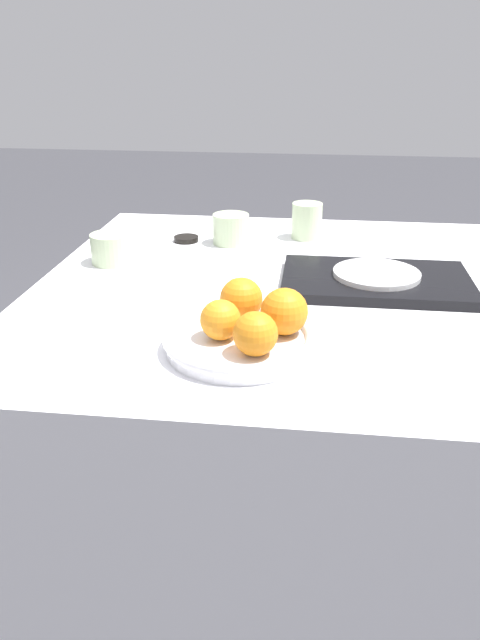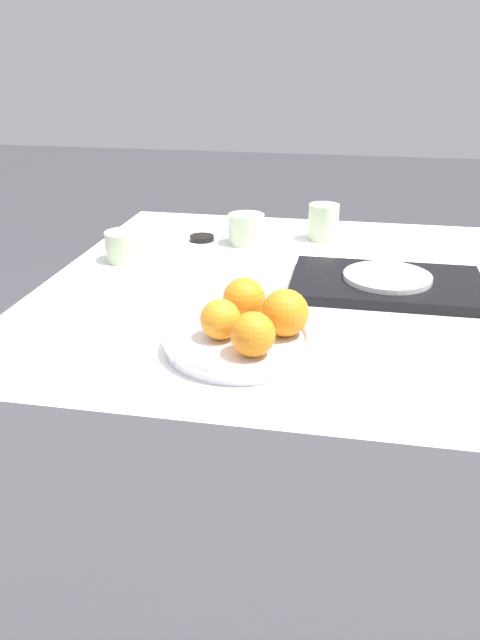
{
  "view_description": "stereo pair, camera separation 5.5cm",
  "coord_description": "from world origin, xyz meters",
  "px_view_note": "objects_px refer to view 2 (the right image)",
  "views": [
    {
      "loc": [
        -0.02,
        -1.15,
        1.13
      ],
      "look_at": [
        -0.13,
        -0.29,
        0.75
      ],
      "focal_mm": 35.0,
      "sensor_mm": 36.0,
      "label": 1
    },
    {
      "loc": [
        0.03,
        -1.14,
        1.13
      ],
      "look_at": [
        -0.13,
        -0.29,
        0.75
      ],
      "focal_mm": 35.0,
      "sensor_mm": 36.0,
      "label": 2
    }
  ],
  "objects_px": {
    "cup_0": "(126,246)",
    "napkin": "(221,266)",
    "orange_0": "(253,334)",
    "cup_2": "(246,229)",
    "orange_1": "(220,319)",
    "side_plate": "(387,277)",
    "cup_3": "(323,222)",
    "serving_tray": "(387,284)",
    "fruit_platter": "(240,340)",
    "soy_dish": "(202,238)",
    "orange_2": "(244,299)",
    "orange_3": "(285,313)"
  },
  "relations": [
    {
      "from": "orange_3",
      "to": "cup_3",
      "type": "distance_m",
      "value": 0.59
    },
    {
      "from": "fruit_platter",
      "to": "orange_1",
      "type": "bearing_deg",
      "value": -165.15
    },
    {
      "from": "orange_2",
      "to": "serving_tray",
      "type": "distance_m",
      "value": 0.34
    },
    {
      "from": "orange_3",
      "to": "cup_2",
      "type": "bearing_deg",
      "value": 106.31
    },
    {
      "from": "cup_0",
      "to": "napkin",
      "type": "height_order",
      "value": "cup_0"
    },
    {
      "from": "fruit_platter",
      "to": "cup_2",
      "type": "xyz_separation_m",
      "value": [
        -0.09,
        0.55,
        0.02
      ]
    },
    {
      "from": "fruit_platter",
      "to": "soy_dish",
      "type": "relative_size",
      "value": 4.04
    },
    {
      "from": "cup_3",
      "to": "side_plate",
      "type": "bearing_deg",
      "value": -65.38
    },
    {
      "from": "side_plate",
      "to": "soy_dish",
      "type": "relative_size",
      "value": 2.85
    },
    {
      "from": "orange_2",
      "to": "orange_3",
      "type": "bearing_deg",
      "value": -33.46
    },
    {
      "from": "orange_2",
      "to": "serving_tray",
      "type": "relative_size",
      "value": 0.19
    },
    {
      "from": "serving_tray",
      "to": "side_plate",
      "type": "height_order",
      "value": "side_plate"
    },
    {
      "from": "cup_0",
      "to": "orange_1",
      "type": "bearing_deg",
      "value": -52.89
    },
    {
      "from": "orange_0",
      "to": "orange_3",
      "type": "bearing_deg",
      "value": 64.3
    },
    {
      "from": "orange_2",
      "to": "napkin",
      "type": "distance_m",
      "value": 0.32
    },
    {
      "from": "orange_2",
      "to": "cup_3",
      "type": "distance_m",
      "value": 0.55
    },
    {
      "from": "orange_1",
      "to": "side_plate",
      "type": "distance_m",
      "value": 0.41
    },
    {
      "from": "napkin",
      "to": "soy_dish",
      "type": "height_order",
      "value": "soy_dish"
    },
    {
      "from": "cup_2",
      "to": "orange_3",
      "type": "bearing_deg",
      "value": -73.69
    },
    {
      "from": "orange_0",
      "to": "orange_2",
      "type": "relative_size",
      "value": 0.94
    },
    {
      "from": "orange_2",
      "to": "cup_0",
      "type": "bearing_deg",
      "value": 135.48
    },
    {
      "from": "orange_0",
      "to": "orange_1",
      "type": "xyz_separation_m",
      "value": [
        -0.06,
        0.05,
        -0.0
      ]
    },
    {
      "from": "side_plate",
      "to": "cup_3",
      "type": "xyz_separation_m",
      "value": [
        -0.14,
        0.31,
        0.02
      ]
    },
    {
      "from": "orange_1",
      "to": "cup_3",
      "type": "relative_size",
      "value": 0.73
    },
    {
      "from": "side_plate",
      "to": "cup_3",
      "type": "distance_m",
      "value": 0.34
    },
    {
      "from": "orange_3",
      "to": "side_plate",
      "type": "bearing_deg",
      "value": 60.14
    },
    {
      "from": "side_plate",
      "to": "napkin",
      "type": "height_order",
      "value": "side_plate"
    },
    {
      "from": "fruit_platter",
      "to": "cup_0",
      "type": "bearing_deg",
      "value": 130.26
    },
    {
      "from": "orange_2",
      "to": "cup_2",
      "type": "distance_m",
      "value": 0.49
    },
    {
      "from": "orange_1",
      "to": "orange_3",
      "type": "relative_size",
      "value": 0.85
    },
    {
      "from": "orange_2",
      "to": "orange_0",
      "type": "bearing_deg",
      "value": -74.06
    },
    {
      "from": "cup_2",
      "to": "fruit_platter",
      "type": "bearing_deg",
      "value": -80.79
    },
    {
      "from": "cup_3",
      "to": "orange_3",
      "type": "bearing_deg",
      "value": -91.94
    },
    {
      "from": "orange_2",
      "to": "cup_3",
      "type": "xyz_separation_m",
      "value": [
        0.09,
        0.55,
        -0.01
      ]
    },
    {
      "from": "serving_tray",
      "to": "cup_2",
      "type": "distance_m",
      "value": 0.4
    },
    {
      "from": "orange_0",
      "to": "cup_2",
      "type": "xyz_separation_m",
      "value": [
        -0.12,
        0.6,
        -0.02
      ]
    },
    {
      "from": "orange_0",
      "to": "side_plate",
      "type": "height_order",
      "value": "orange_0"
    },
    {
      "from": "side_plate",
      "to": "cup_0",
      "type": "xyz_separation_m",
      "value": [
        -0.55,
        0.07,
        0.01
      ]
    },
    {
      "from": "orange_1",
      "to": "side_plate",
      "type": "bearing_deg",
      "value": 50.72
    },
    {
      "from": "cup_3",
      "to": "soy_dish",
      "type": "distance_m",
      "value": 0.29
    },
    {
      "from": "orange_0",
      "to": "orange_1",
      "type": "bearing_deg",
      "value": 141.44
    },
    {
      "from": "orange_1",
      "to": "orange_3",
      "type": "height_order",
      "value": "orange_3"
    },
    {
      "from": "cup_2",
      "to": "cup_3",
      "type": "distance_m",
      "value": 0.19
    },
    {
      "from": "orange_1",
      "to": "cup_2",
      "type": "xyz_separation_m",
      "value": [
        -0.06,
        0.56,
        -0.02
      ]
    },
    {
      "from": "fruit_platter",
      "to": "serving_tray",
      "type": "distance_m",
      "value": 0.38
    },
    {
      "from": "fruit_platter",
      "to": "orange_2",
      "type": "bearing_deg",
      "value": 95.33
    },
    {
      "from": "side_plate",
      "to": "orange_1",
      "type": "bearing_deg",
      "value": -129.28
    },
    {
      "from": "orange_0",
      "to": "side_plate",
      "type": "bearing_deg",
      "value": 60.99
    },
    {
      "from": "cup_2",
      "to": "orange_1",
      "type": "bearing_deg",
      "value": -83.8
    },
    {
      "from": "cup_3",
      "to": "soy_dish",
      "type": "height_order",
      "value": "cup_3"
    }
  ]
}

